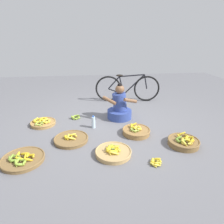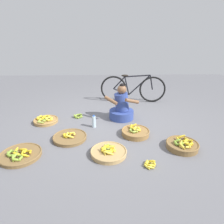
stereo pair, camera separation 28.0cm
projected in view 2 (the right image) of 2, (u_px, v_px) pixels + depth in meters
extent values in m
plane|color=slate|center=(112.00, 124.00, 3.94)|extent=(10.00, 10.00, 0.00)
cylinder|color=#334793|center=(121.00, 114.00, 4.19)|extent=(0.52, 0.52, 0.18)
cylinder|color=#334793|center=(122.00, 102.00, 4.09)|extent=(0.36, 0.32, 0.41)
sphere|color=brown|center=(122.00, 89.00, 3.99)|extent=(0.19, 0.19, 0.19)
sphere|color=black|center=(122.00, 86.00, 3.96)|extent=(0.10, 0.10, 0.10)
cylinder|color=brown|center=(111.00, 100.00, 3.96)|extent=(0.29, 0.24, 0.16)
cylinder|color=brown|center=(132.00, 101.00, 3.92)|extent=(0.31, 0.18, 0.16)
torus|color=black|center=(114.00, 89.00, 5.17)|extent=(0.68, 0.12, 0.68)
torus|color=black|center=(152.00, 89.00, 5.10)|extent=(0.68, 0.12, 0.68)
cylinder|color=black|center=(139.00, 85.00, 5.08)|extent=(0.55, 0.09, 0.55)
cylinder|color=black|center=(127.00, 86.00, 5.11)|extent=(0.15, 0.05, 0.49)
cylinder|color=black|center=(137.00, 76.00, 4.99)|extent=(0.65, 0.10, 0.08)
cylinder|color=black|center=(121.00, 92.00, 5.18)|extent=(0.42, 0.08, 0.18)
cylinder|color=black|center=(119.00, 83.00, 5.10)|extent=(0.32, 0.07, 0.35)
cylinder|color=black|center=(151.00, 82.00, 5.03)|extent=(0.11, 0.04, 0.38)
ellipsoid|color=black|center=(125.00, 76.00, 5.01)|extent=(0.18, 0.08, 0.05)
cylinder|color=brown|center=(182.00, 146.00, 3.11)|extent=(0.50, 0.50, 0.09)
torus|color=brown|center=(182.00, 143.00, 3.10)|extent=(0.51, 0.51, 0.02)
ellipsoid|color=gold|center=(192.00, 143.00, 3.06)|extent=(0.06, 0.13, 0.06)
ellipsoid|color=gold|center=(189.00, 141.00, 3.10)|extent=(0.12, 0.10, 0.08)
ellipsoid|color=gold|center=(186.00, 141.00, 3.11)|extent=(0.13, 0.09, 0.06)
ellipsoid|color=gold|center=(185.00, 141.00, 3.09)|extent=(0.11, 0.12, 0.07)
ellipsoid|color=gold|center=(185.00, 143.00, 3.05)|extent=(0.07, 0.13, 0.08)
ellipsoid|color=gold|center=(189.00, 144.00, 3.02)|extent=(0.13, 0.07, 0.06)
ellipsoid|color=gold|center=(191.00, 144.00, 3.02)|extent=(0.12, 0.10, 0.07)
sphere|color=#382D19|center=(188.00, 143.00, 3.06)|extent=(0.03, 0.03, 0.03)
ellipsoid|color=yellow|center=(186.00, 139.00, 3.17)|extent=(0.04, 0.15, 0.07)
ellipsoid|color=yellow|center=(181.00, 137.00, 3.23)|extent=(0.15, 0.04, 0.09)
ellipsoid|color=yellow|center=(178.00, 139.00, 3.16)|extent=(0.05, 0.16, 0.06)
ellipsoid|color=yellow|center=(184.00, 141.00, 3.11)|extent=(0.16, 0.06, 0.06)
sphere|color=#382D19|center=(182.00, 139.00, 3.17)|extent=(0.03, 0.03, 0.03)
ellipsoid|color=olive|center=(182.00, 143.00, 3.06)|extent=(0.06, 0.13, 0.06)
ellipsoid|color=olive|center=(177.00, 141.00, 3.11)|extent=(0.12, 0.05, 0.08)
ellipsoid|color=olive|center=(176.00, 143.00, 3.06)|extent=(0.05, 0.12, 0.06)
ellipsoid|color=olive|center=(180.00, 145.00, 3.01)|extent=(0.12, 0.04, 0.06)
sphere|color=#382D19|center=(179.00, 143.00, 3.06)|extent=(0.03, 0.03, 0.03)
ellipsoid|color=yellow|center=(189.00, 146.00, 2.98)|extent=(0.06, 0.15, 0.07)
ellipsoid|color=yellow|center=(184.00, 143.00, 3.05)|extent=(0.15, 0.06, 0.08)
ellipsoid|color=yellow|center=(181.00, 144.00, 3.01)|extent=(0.10, 0.14, 0.08)
ellipsoid|color=yellow|center=(182.00, 146.00, 2.96)|extent=(0.09, 0.14, 0.09)
ellipsoid|color=yellow|center=(188.00, 147.00, 2.94)|extent=(0.14, 0.10, 0.08)
sphere|color=#382D19|center=(185.00, 145.00, 2.99)|extent=(0.03, 0.03, 0.03)
cylinder|color=olive|center=(135.00, 133.00, 3.52)|extent=(0.49, 0.49, 0.09)
torus|color=olive|center=(135.00, 131.00, 3.50)|extent=(0.50, 0.50, 0.02)
ellipsoid|color=yellow|center=(140.00, 129.00, 3.49)|extent=(0.04, 0.12, 0.07)
ellipsoid|color=yellow|center=(137.00, 128.00, 3.54)|extent=(0.12, 0.05, 0.06)
ellipsoid|color=yellow|center=(134.00, 128.00, 3.52)|extent=(0.11, 0.11, 0.07)
ellipsoid|color=yellow|center=(134.00, 130.00, 3.47)|extent=(0.08, 0.12, 0.06)
ellipsoid|color=yellow|center=(138.00, 130.00, 3.45)|extent=(0.12, 0.09, 0.08)
sphere|color=#382D19|center=(137.00, 129.00, 3.49)|extent=(0.03, 0.03, 0.03)
ellipsoid|color=gold|center=(138.00, 128.00, 3.55)|extent=(0.06, 0.15, 0.07)
ellipsoid|color=gold|center=(133.00, 126.00, 3.61)|extent=(0.15, 0.07, 0.09)
ellipsoid|color=gold|center=(131.00, 127.00, 3.57)|extent=(0.07, 0.15, 0.09)
ellipsoid|color=gold|center=(135.00, 129.00, 3.49)|extent=(0.15, 0.04, 0.08)
sphere|color=#382D19|center=(134.00, 127.00, 3.56)|extent=(0.03, 0.03, 0.03)
ellipsoid|color=#9EB747|center=(137.00, 131.00, 3.45)|extent=(0.06, 0.14, 0.05)
ellipsoid|color=#9EB747|center=(135.00, 129.00, 3.51)|extent=(0.13, 0.08, 0.07)
ellipsoid|color=#9EB747|center=(131.00, 130.00, 3.48)|extent=(0.08, 0.13, 0.06)
ellipsoid|color=#9EB747|center=(132.00, 131.00, 3.42)|extent=(0.12, 0.11, 0.07)
ellipsoid|color=#9EB747|center=(135.00, 132.00, 3.41)|extent=(0.13, 0.07, 0.06)
sphere|color=#382D19|center=(134.00, 130.00, 3.46)|extent=(0.03, 0.03, 0.03)
cylinder|color=#A87F47|center=(46.00, 121.00, 4.02)|extent=(0.48, 0.48, 0.06)
torus|color=#A87F47|center=(46.00, 120.00, 4.01)|extent=(0.49, 0.49, 0.02)
ellipsoid|color=yellow|center=(51.00, 119.00, 3.97)|extent=(0.05, 0.13, 0.07)
ellipsoid|color=yellow|center=(51.00, 118.00, 4.02)|extent=(0.13, 0.08, 0.07)
ellipsoid|color=yellow|center=(48.00, 118.00, 4.02)|extent=(0.12, 0.10, 0.07)
ellipsoid|color=yellow|center=(46.00, 119.00, 3.98)|extent=(0.05, 0.13, 0.07)
ellipsoid|color=yellow|center=(47.00, 120.00, 3.94)|extent=(0.12, 0.10, 0.07)
ellipsoid|color=yellow|center=(50.00, 120.00, 3.94)|extent=(0.12, 0.10, 0.06)
sphere|color=#382D19|center=(49.00, 119.00, 3.98)|extent=(0.03, 0.03, 0.03)
ellipsoid|color=gold|center=(49.00, 117.00, 4.06)|extent=(0.04, 0.13, 0.09)
ellipsoid|color=gold|center=(47.00, 116.00, 4.11)|extent=(0.13, 0.06, 0.06)
ellipsoid|color=gold|center=(45.00, 117.00, 4.09)|extent=(0.11, 0.13, 0.06)
ellipsoid|color=gold|center=(44.00, 117.00, 4.04)|extent=(0.09, 0.13, 0.08)
ellipsoid|color=gold|center=(46.00, 118.00, 4.01)|extent=(0.13, 0.07, 0.08)
sphere|color=#382D19|center=(46.00, 117.00, 4.06)|extent=(0.04, 0.04, 0.04)
ellipsoid|color=yellow|center=(44.00, 118.00, 4.01)|extent=(0.06, 0.14, 0.08)
ellipsoid|color=yellow|center=(43.00, 117.00, 4.07)|extent=(0.13, 0.10, 0.08)
ellipsoid|color=yellow|center=(41.00, 117.00, 4.08)|extent=(0.14, 0.05, 0.07)
ellipsoid|color=yellow|center=(39.00, 117.00, 4.05)|extent=(0.11, 0.13, 0.08)
ellipsoid|color=yellow|center=(38.00, 118.00, 4.00)|extent=(0.09, 0.14, 0.07)
ellipsoid|color=yellow|center=(39.00, 119.00, 3.97)|extent=(0.14, 0.08, 0.06)
ellipsoid|color=yellow|center=(42.00, 119.00, 3.98)|extent=(0.13, 0.11, 0.07)
sphere|color=#382D19|center=(41.00, 118.00, 4.02)|extent=(0.03, 0.03, 0.03)
ellipsoid|color=#9EB747|center=(45.00, 121.00, 3.88)|extent=(0.06, 0.14, 0.08)
ellipsoid|color=#9EB747|center=(43.00, 120.00, 3.95)|extent=(0.14, 0.06, 0.06)
ellipsoid|color=#9EB747|center=(39.00, 121.00, 3.90)|extent=(0.06, 0.14, 0.05)
ellipsoid|color=#9EB747|center=(41.00, 122.00, 3.83)|extent=(0.14, 0.04, 0.07)
sphere|color=#382D19|center=(42.00, 121.00, 3.89)|extent=(0.03, 0.03, 0.03)
cylinder|color=brown|center=(70.00, 138.00, 3.39)|extent=(0.57, 0.57, 0.05)
torus|color=brown|center=(70.00, 136.00, 3.38)|extent=(0.58, 0.58, 0.02)
ellipsoid|color=yellow|center=(74.00, 134.00, 3.37)|extent=(0.05, 0.15, 0.09)
ellipsoid|color=yellow|center=(71.00, 133.00, 3.43)|extent=(0.15, 0.05, 0.06)
ellipsoid|color=yellow|center=(67.00, 135.00, 3.37)|extent=(0.05, 0.15, 0.07)
ellipsoid|color=yellow|center=(70.00, 137.00, 3.31)|extent=(0.15, 0.04, 0.08)
sphere|color=#382D19|center=(71.00, 135.00, 3.37)|extent=(0.03, 0.03, 0.03)
ellipsoid|color=gold|center=(70.00, 135.00, 3.37)|extent=(0.04, 0.12, 0.06)
ellipsoid|color=gold|center=(69.00, 134.00, 3.40)|extent=(0.12, 0.08, 0.07)
ellipsoid|color=gold|center=(66.00, 134.00, 3.40)|extent=(0.12, 0.09, 0.05)
ellipsoid|color=gold|center=(64.00, 135.00, 3.36)|extent=(0.05, 0.12, 0.06)
ellipsoid|color=gold|center=(65.00, 136.00, 3.33)|extent=(0.10, 0.10, 0.08)
ellipsoid|color=gold|center=(68.00, 136.00, 3.32)|extent=(0.12, 0.07, 0.07)
sphere|color=#382D19|center=(67.00, 135.00, 3.36)|extent=(0.03, 0.03, 0.03)
cylinder|color=tan|center=(109.00, 153.00, 2.95)|extent=(0.54, 0.54, 0.06)
torus|color=tan|center=(109.00, 151.00, 2.94)|extent=(0.55, 0.55, 0.02)
ellipsoid|color=yellow|center=(114.00, 149.00, 2.95)|extent=(0.06, 0.16, 0.07)
ellipsoid|color=yellow|center=(111.00, 147.00, 2.99)|extent=(0.15, 0.09, 0.09)
ellipsoid|color=yellow|center=(109.00, 147.00, 3.00)|extent=(0.16, 0.05, 0.06)
ellipsoid|color=yellow|center=(105.00, 149.00, 2.95)|extent=(0.07, 0.16, 0.07)
ellipsoid|color=yellow|center=(106.00, 151.00, 2.89)|extent=(0.12, 0.14, 0.08)
ellipsoid|color=yellow|center=(109.00, 152.00, 2.87)|extent=(0.15, 0.05, 0.09)
ellipsoid|color=yellow|center=(112.00, 152.00, 2.89)|extent=(0.14, 0.12, 0.06)
sphere|color=#382D19|center=(109.00, 150.00, 2.94)|extent=(0.03, 0.03, 0.03)
ellipsoid|color=#8CAD38|center=(111.00, 147.00, 3.00)|extent=(0.04, 0.12, 0.05)
ellipsoid|color=#8CAD38|center=(109.00, 146.00, 3.04)|extent=(0.11, 0.09, 0.06)
ellipsoid|color=#8CAD38|center=(106.00, 146.00, 3.04)|extent=(0.12, 0.07, 0.06)
ellipsoid|color=#8CAD38|center=(104.00, 147.00, 3.00)|extent=(0.05, 0.12, 0.06)
ellipsoid|color=#8CAD38|center=(106.00, 149.00, 2.96)|extent=(0.11, 0.09, 0.06)
ellipsoid|color=#8CAD38|center=(109.00, 149.00, 2.95)|extent=(0.12, 0.06, 0.05)
sphere|color=#382D19|center=(108.00, 147.00, 3.00)|extent=(0.03, 0.03, 0.03)
ellipsoid|color=gold|center=(111.00, 150.00, 2.92)|extent=(0.07, 0.15, 0.06)
ellipsoid|color=gold|center=(109.00, 148.00, 2.98)|extent=(0.14, 0.09, 0.06)
ellipsoid|color=gold|center=(105.00, 147.00, 2.98)|extent=(0.14, 0.09, 0.08)
ellipsoid|color=gold|center=(104.00, 148.00, 2.96)|extent=(0.11, 0.13, 0.08)
ellipsoid|color=gold|center=(103.00, 150.00, 2.90)|extent=(0.09, 0.14, 0.08)
ellipsoid|color=gold|center=(105.00, 152.00, 2.88)|extent=(0.14, 0.08, 0.06)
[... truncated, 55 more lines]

